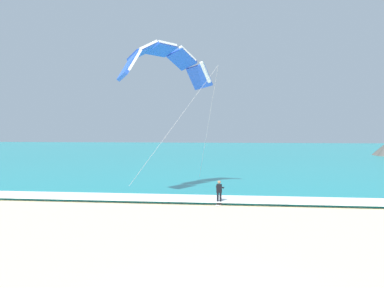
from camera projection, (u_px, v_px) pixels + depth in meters
sea at (232, 152)px, 85.98m from camera, size 200.00×120.00×0.20m
surf_foam at (225, 199)px, 27.40m from camera, size 200.00×2.92×0.04m
surfboard at (219, 204)px, 26.40m from camera, size 0.78×1.47×0.09m
kitesurfer at (219, 191)px, 26.38m from camera, size 0.61×0.60×1.69m
kite_primary at (165, 60)px, 29.74m from camera, size 7.28×8.06×10.81m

